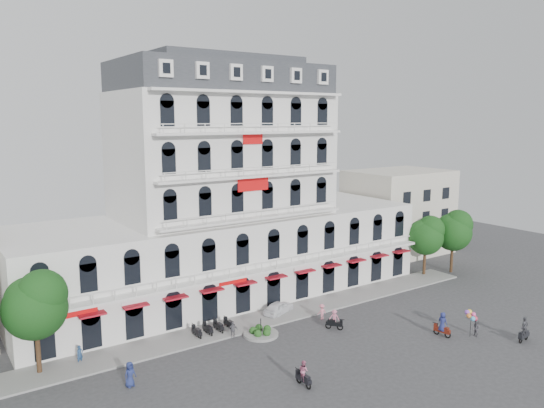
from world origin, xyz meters
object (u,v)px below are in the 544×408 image
at_px(parked_car, 279,307).
at_px(rider_east, 442,324).
at_px(rider_southwest, 304,373).
at_px(rider_northeast, 524,329).
at_px(rider_center, 334,319).
at_px(balloon_vendor, 474,323).

height_order(parked_car, rider_east, rider_east).
bearing_deg(parked_car, rider_southwest, 131.00).
xyz_separation_m(parked_car, rider_east, (8.89, -12.86, 0.49)).
distance_m(rider_northeast, rider_center, 16.56).
height_order(rider_southwest, rider_center, rider_southwest).
distance_m(parked_car, rider_east, 15.65).
relative_size(rider_southwest, rider_center, 1.04).
relative_size(parked_car, rider_northeast, 1.66).
bearing_deg(parked_car, rider_center, 176.26).
xyz_separation_m(rider_southwest, balloon_vendor, (18.05, -1.57, 0.32)).
height_order(rider_northeast, rider_center, rider_northeast).
bearing_deg(parked_car, balloon_vendor, -163.34).
height_order(parked_car, balloon_vendor, balloon_vendor).
height_order(rider_southwest, rider_east, rider_east).
bearing_deg(rider_southwest, parked_car, -29.06).
bearing_deg(rider_southwest, rider_northeast, -103.77).
xyz_separation_m(rider_east, rider_center, (-6.99, 6.66, -0.15)).
bearing_deg(balloon_vendor, rider_northeast, -49.31).
height_order(parked_car, rider_southwest, rider_southwest).
relative_size(rider_east, balloon_vendor, 0.92).
bearing_deg(parked_car, rider_northeast, -162.75).
distance_m(parked_car, rider_center, 6.49).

